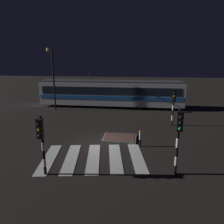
{
  "coord_description": "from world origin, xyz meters",
  "views": [
    {
      "loc": [
        2.61,
        -13.2,
        5.61
      ],
      "look_at": [
        0.31,
        3.58,
        1.4
      ],
      "focal_mm": 33.37,
      "sensor_mm": 36.0,
      "label": 1
    }
  ],
  "objects_px": {
    "traffic_light_kerb_mid_left": "(41,138)",
    "street_lamp_trackside_left": "(52,72)",
    "bollard_island_edge": "(140,139)",
    "traffic_light_corner_far_right": "(174,102)",
    "tram": "(111,93)",
    "traffic_light_corner_near_right": "(179,133)"
  },
  "relations": [
    {
      "from": "bollard_island_edge",
      "to": "tram",
      "type": "bearing_deg",
      "value": 107.29
    },
    {
      "from": "street_lamp_trackside_left",
      "to": "tram",
      "type": "height_order",
      "value": "street_lamp_trackside_left"
    },
    {
      "from": "traffic_light_kerb_mid_left",
      "to": "bollard_island_edge",
      "type": "xyz_separation_m",
      "value": [
        4.71,
        4.3,
        -1.45
      ]
    },
    {
      "from": "traffic_light_corner_far_right",
      "to": "traffic_light_corner_near_right",
      "type": "bearing_deg",
      "value": -96.7
    },
    {
      "from": "street_lamp_trackside_left",
      "to": "bollard_island_edge",
      "type": "bearing_deg",
      "value": -42.86
    },
    {
      "from": "street_lamp_trackside_left",
      "to": "bollard_island_edge",
      "type": "relative_size",
      "value": 6.2
    },
    {
      "from": "tram",
      "to": "bollard_island_edge",
      "type": "height_order",
      "value": "tram"
    },
    {
      "from": "traffic_light_kerb_mid_left",
      "to": "street_lamp_trackside_left",
      "type": "xyz_separation_m",
      "value": [
        -5.08,
        13.39,
        2.38
      ]
    },
    {
      "from": "traffic_light_corner_far_right",
      "to": "bollard_island_edge",
      "type": "height_order",
      "value": "traffic_light_corner_far_right"
    },
    {
      "from": "tram",
      "to": "bollard_island_edge",
      "type": "distance_m",
      "value": 12.39
    },
    {
      "from": "traffic_light_corner_near_right",
      "to": "bollard_island_edge",
      "type": "height_order",
      "value": "traffic_light_corner_near_right"
    },
    {
      "from": "traffic_light_kerb_mid_left",
      "to": "bollard_island_edge",
      "type": "relative_size",
      "value": 2.75
    },
    {
      "from": "traffic_light_kerb_mid_left",
      "to": "traffic_light_corner_near_right",
      "type": "relative_size",
      "value": 0.9
    },
    {
      "from": "traffic_light_corner_far_right",
      "to": "tram",
      "type": "bearing_deg",
      "value": 133.18
    },
    {
      "from": "traffic_light_corner_near_right",
      "to": "tram",
      "type": "relative_size",
      "value": 0.2
    },
    {
      "from": "street_lamp_trackside_left",
      "to": "tram",
      "type": "xyz_separation_m",
      "value": [
        6.13,
        2.69,
        -2.64
      ]
    },
    {
      "from": "street_lamp_trackside_left",
      "to": "traffic_light_corner_far_right",
      "type": "bearing_deg",
      "value": -18.37
    },
    {
      "from": "traffic_light_corner_far_right",
      "to": "bollard_island_edge",
      "type": "relative_size",
      "value": 2.95
    },
    {
      "from": "traffic_light_kerb_mid_left",
      "to": "traffic_light_corner_near_right",
      "type": "height_order",
      "value": "traffic_light_corner_near_right"
    },
    {
      "from": "traffic_light_corner_far_right",
      "to": "traffic_light_corner_near_right",
      "type": "height_order",
      "value": "traffic_light_corner_near_right"
    },
    {
      "from": "traffic_light_kerb_mid_left",
      "to": "traffic_light_corner_far_right",
      "type": "distance_m",
      "value": 11.87
    },
    {
      "from": "traffic_light_corner_far_right",
      "to": "traffic_light_kerb_mid_left",
      "type": "bearing_deg",
      "value": -129.11
    }
  ]
}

